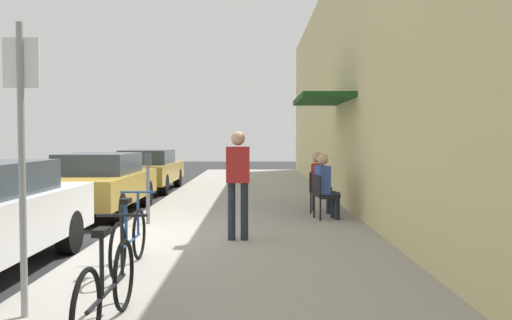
# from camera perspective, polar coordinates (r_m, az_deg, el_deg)

# --- Properties ---
(ground_plane) EXTENTS (60.00, 60.00, 0.00)m
(ground_plane) POSITION_cam_1_polar(r_m,az_deg,el_deg) (9.09, -15.94, -8.55)
(ground_plane) COLOR #2D2D30
(sidewalk_slab) EXTENTS (4.50, 32.00, 0.12)m
(sidewalk_slab) POSITION_cam_1_polar(r_m,az_deg,el_deg) (10.71, -1.19, -6.47)
(sidewalk_slab) COLOR #9E9B93
(sidewalk_slab) RESTS_ON ground_plane
(building_facade) EXTENTS (1.40, 32.00, 6.23)m
(building_facade) POSITION_cam_1_polar(r_m,az_deg,el_deg) (10.90, 11.67, 9.71)
(building_facade) COLOR beige
(building_facade) RESTS_ON ground_plane
(parked_car_1) EXTENTS (1.80, 4.40, 1.37)m
(parked_car_1) POSITION_cam_1_polar(r_m,az_deg,el_deg) (12.28, -16.93, -2.37)
(parked_car_1) COLOR #A58433
(parked_car_1) RESTS_ON ground_plane
(parked_car_2) EXTENTS (1.80, 4.40, 1.33)m
(parked_car_2) POSITION_cam_1_polar(r_m,az_deg,el_deg) (17.36, -11.90, -1.01)
(parked_car_2) COLOR #A58433
(parked_car_2) RESTS_ON ground_plane
(parking_meter) EXTENTS (0.12, 0.10, 1.32)m
(parking_meter) POSITION_cam_1_polar(r_m,az_deg,el_deg) (9.87, -11.82, -2.45)
(parking_meter) COLOR slate
(parking_meter) RESTS_ON sidewalk_slab
(street_sign) EXTENTS (0.32, 0.06, 2.60)m
(street_sign) POSITION_cam_1_polar(r_m,az_deg,el_deg) (5.01, -24.32, 1.39)
(street_sign) COLOR gray
(street_sign) RESTS_ON sidewalk_slab
(bicycle_0) EXTENTS (0.46, 1.71, 0.90)m
(bicycle_0) POSITION_cam_1_polar(r_m,az_deg,el_deg) (4.56, -16.00, -13.33)
(bicycle_0) COLOR black
(bicycle_0) RESTS_ON sidewalk_slab
(bicycle_1) EXTENTS (0.46, 1.71, 0.90)m
(bicycle_1) POSITION_cam_1_polar(r_m,az_deg,el_deg) (6.57, -13.75, -8.47)
(bicycle_1) COLOR black
(bicycle_1) RESTS_ON sidewalk_slab
(cafe_chair_0) EXTENTS (0.52, 0.52, 0.87)m
(cafe_chair_0) POSITION_cam_1_polar(r_m,az_deg,el_deg) (10.34, 7.23, -3.66)
(cafe_chair_0) COLOR black
(cafe_chair_0) RESTS_ON sidewalk_slab
(seated_patron_0) EXTENTS (0.48, 0.43, 1.29)m
(seated_patron_0) POSITION_cam_1_polar(r_m,az_deg,el_deg) (10.34, 7.55, -2.59)
(seated_patron_0) COLOR #232838
(seated_patron_0) RESTS_ON sidewalk_slab
(cafe_chair_1) EXTENTS (0.53, 0.53, 0.87)m
(cafe_chair_1) POSITION_cam_1_polar(r_m,az_deg,el_deg) (11.25, 6.64, -3.17)
(cafe_chair_1) COLOR black
(cafe_chair_1) RESTS_ON sidewalk_slab
(seated_patron_1) EXTENTS (0.49, 0.44, 1.29)m
(seated_patron_1) POSITION_cam_1_polar(r_m,az_deg,el_deg) (11.22, 6.95, -2.20)
(seated_patron_1) COLOR #232838
(seated_patron_1) RESTS_ON sidewalk_slab
(pedestrian_standing) EXTENTS (0.36, 0.22, 1.70)m
(pedestrian_standing) POSITION_cam_1_polar(r_m,az_deg,el_deg) (8.10, -2.05, -1.78)
(pedestrian_standing) COLOR #232838
(pedestrian_standing) RESTS_ON sidewalk_slab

